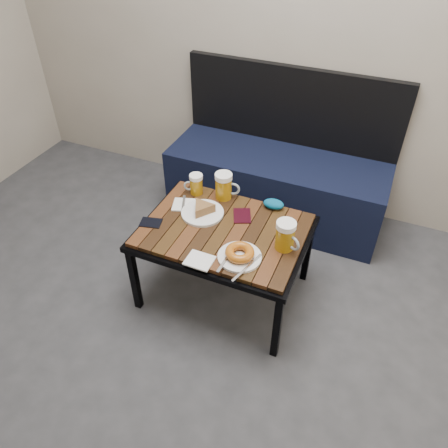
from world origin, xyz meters
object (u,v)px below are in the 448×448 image
at_px(bench, 277,179).
at_px(passport_navy, 151,223).
at_px(plate_pie, 202,210).
at_px(beer_mug_centre, 224,186).
at_px(knit_pouch, 274,204).
at_px(passport_burgundy, 242,216).
at_px(beer_mug_right, 286,236).
at_px(beer_mug_left, 196,184).
at_px(cafe_table, 224,235).
at_px(plate_bagel, 240,254).

xyz_separation_m(bench, passport_navy, (-0.39, -0.92, 0.20)).
distance_m(plate_pie, passport_navy, 0.27).
bearing_deg(beer_mug_centre, knit_pouch, -9.68).
bearing_deg(bench, passport_burgundy, -88.86).
bearing_deg(knit_pouch, passport_navy, -145.48).
height_order(beer_mug_centre, passport_navy, beer_mug_centre).
xyz_separation_m(beer_mug_right, passport_navy, (-0.68, -0.09, -0.07)).
distance_m(beer_mug_centre, plate_pie, 0.19).
distance_m(beer_mug_left, passport_burgundy, 0.33).
xyz_separation_m(cafe_table, plate_pie, (-0.15, 0.06, 0.07)).
bearing_deg(plate_pie, passport_navy, -141.26).
bearing_deg(beer_mug_centre, passport_navy, -139.54).
distance_m(bench, plate_pie, 0.81).
relative_size(cafe_table, beer_mug_right, 5.55).
height_order(beer_mug_right, passport_navy, beer_mug_right).
height_order(plate_bagel, knit_pouch, plate_bagel).
height_order(plate_pie, plate_bagel, plate_pie).
relative_size(beer_mug_left, knit_pouch, 1.06).
relative_size(cafe_table, passport_burgundy, 6.83).
bearing_deg(bench, beer_mug_left, -116.39).
bearing_deg(cafe_table, knit_pouch, 56.05).
distance_m(beer_mug_left, passport_navy, 0.35).
bearing_deg(passport_burgundy, beer_mug_left, 140.12).
bearing_deg(knit_pouch, beer_mug_centre, -176.43).
bearing_deg(plate_pie, passport_burgundy, 18.23).
xyz_separation_m(beer_mug_left, passport_burgundy, (0.31, -0.09, -0.06)).
height_order(beer_mug_left, beer_mug_right, beer_mug_right).
xyz_separation_m(plate_bagel, knit_pouch, (0.02, 0.43, 0.00)).
relative_size(passport_navy, knit_pouch, 0.97).
xyz_separation_m(cafe_table, beer_mug_right, (0.32, -0.02, 0.12)).
distance_m(cafe_table, knit_pouch, 0.32).
bearing_deg(beer_mug_left, passport_navy, 49.76).
xyz_separation_m(cafe_table, plate_bagel, (0.15, -0.17, 0.07)).
relative_size(cafe_table, plate_pie, 3.77).
bearing_deg(bench, knit_pouch, -75.87).
height_order(beer_mug_left, plate_bagel, beer_mug_left).
distance_m(beer_mug_left, plate_bagel, 0.57).
xyz_separation_m(plate_pie, plate_bagel, (0.30, -0.23, -0.00)).
bearing_deg(plate_bagel, passport_burgundy, 109.00).
bearing_deg(plate_pie, beer_mug_right, -9.61).
bearing_deg(beer_mug_left, bench, -139.89).
xyz_separation_m(cafe_table, passport_burgundy, (0.05, 0.13, 0.05)).
xyz_separation_m(plate_pie, passport_navy, (-0.21, -0.17, -0.02)).
bearing_deg(passport_burgundy, knit_pouch, 23.36).
distance_m(bench, passport_burgundy, 0.72).
distance_m(beer_mug_centre, beer_mug_right, 0.50).
height_order(cafe_table, beer_mug_left, beer_mug_left).
relative_size(beer_mug_centre, plate_bagel, 0.56).
relative_size(plate_bagel, knit_pouch, 2.42).
bearing_deg(passport_burgundy, bench, 68.00).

